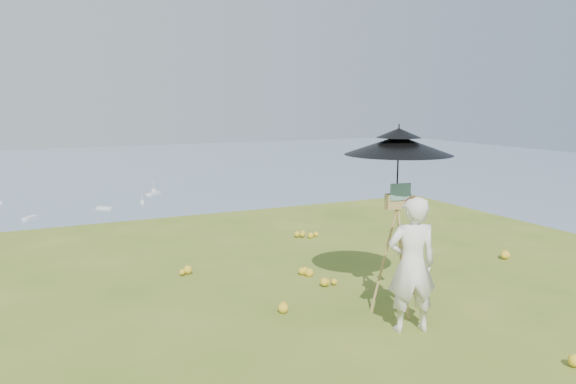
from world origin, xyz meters
TOP-DOWN VIEW (x-y plane):
  - ground at (0.00, 0.00)m, footprint 14.00×14.00m
  - shoreline_tier at (0.00, 75.00)m, footprint 170.00×28.00m
  - bay_water at (0.00, 240.00)m, footprint 700.00×700.00m
  - slope_trees at (0.00, 35.00)m, footprint 110.00×50.00m
  - harbor_town at (0.00, 75.00)m, footprint 110.00×22.00m
  - wildflowers at (0.00, 0.25)m, footprint 10.00×10.50m
  - painter at (1.00, -0.55)m, footprint 0.66×0.53m
  - field_easel at (1.21, 0.02)m, footprint 0.71×0.71m
  - sun_umbrella at (1.21, 0.05)m, footprint 1.37×1.37m
  - painter_cap at (1.00, -0.55)m, footprint 0.19×0.23m

SIDE VIEW (x-z plane):
  - shoreline_tier at x=0.00m, z-range -40.00..-32.00m
  - bay_water at x=0.00m, z-range -34.00..-34.00m
  - harbor_town at x=0.00m, z-range -32.00..-27.00m
  - slope_trees at x=0.00m, z-range -18.00..-12.00m
  - ground at x=0.00m, z-range 0.00..0.00m
  - wildflowers at x=0.00m, z-range 0.00..0.12m
  - painter at x=1.00m, z-range 0.00..1.59m
  - field_easel at x=1.21m, z-range 0.00..1.65m
  - painter_cap at x=1.00m, z-range 1.49..1.59m
  - sun_umbrella at x=1.21m, z-range 1.36..2.36m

